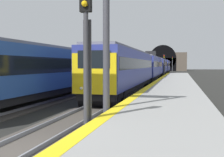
# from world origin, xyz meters

# --- Properties ---
(ground_plane) EXTENTS (320.00, 320.00, 0.00)m
(ground_plane) POSITION_xyz_m (0.00, 0.00, 0.00)
(ground_plane) COLOR black
(platform_right) EXTENTS (112.00, 4.30, 0.91)m
(platform_right) POSITION_xyz_m (0.00, -4.35, 0.46)
(platform_right) COLOR gray
(platform_right) RESTS_ON ground_plane
(platform_right_edge_strip) EXTENTS (112.00, 0.50, 0.01)m
(platform_right_edge_strip) POSITION_xyz_m (0.00, -2.45, 0.92)
(platform_right_edge_strip) COLOR yellow
(platform_right_edge_strip) RESTS_ON platform_right
(track_main_line) EXTENTS (160.00, 2.69, 0.21)m
(track_main_line) POSITION_xyz_m (0.00, 0.00, 0.04)
(track_main_line) COLOR #423D38
(track_main_line) RESTS_ON ground_plane
(train_main_approaching) EXTENTS (85.83, 2.99, 5.03)m
(train_main_approaching) POSITION_xyz_m (51.30, -0.00, 2.36)
(train_main_approaching) COLOR navy
(train_main_approaching) RESTS_ON ground_plane
(train_adjacent_platform) EXTENTS (39.02, 3.09, 5.02)m
(train_adjacent_platform) POSITION_xyz_m (20.33, 4.81, 2.36)
(train_adjacent_platform) COLOR #264C99
(train_adjacent_platform) RESTS_ON ground_plane
(railway_signal_near) EXTENTS (0.39, 0.38, 5.22)m
(railway_signal_near) POSITION_xyz_m (1.46, -1.96, 3.06)
(railway_signal_near) COLOR #38383D
(railway_signal_near) RESTS_ON ground_plane
(railway_signal_mid) EXTENTS (0.39, 0.38, 4.64)m
(railway_signal_mid) POSITION_xyz_m (45.92, -1.96, 2.74)
(railway_signal_mid) COLOR #38383D
(railway_signal_mid) RESTS_ON ground_plane
(railway_signal_far) EXTENTS (0.39, 0.38, 5.63)m
(railway_signal_far) POSITION_xyz_m (99.39, -1.96, 3.38)
(railway_signal_far) COLOR #4C4C54
(railway_signal_far) RESTS_ON ground_plane
(overhead_signal_gantry) EXTENTS (0.70, 9.10, 7.48)m
(overhead_signal_gantry) POSITION_xyz_m (3.86, 2.41, 5.66)
(overhead_signal_gantry) COLOR #3F3F47
(overhead_signal_gantry) RESTS_ON ground_plane
(tunnel_portal) EXTENTS (2.99, 19.82, 11.10)m
(tunnel_portal) POSITION_xyz_m (113.79, 2.41, 3.96)
(tunnel_portal) COLOR #51473D
(tunnel_portal) RESTS_ON ground_plane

